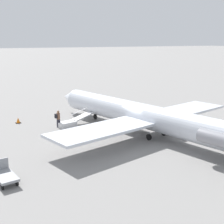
% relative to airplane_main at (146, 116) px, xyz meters
% --- Properties ---
extents(ground_plane, '(600.00, 600.00, 0.00)m').
position_rel_airplane_main_xyz_m(ground_plane, '(0.80, 0.20, -1.77)').
color(ground_plane, gray).
extents(airplane_main, '(26.29, 20.29, 5.92)m').
position_rel_airplane_main_xyz_m(airplane_main, '(0.00, 0.00, 0.00)').
color(airplane_main, silver).
rests_on(airplane_main, ground).
extents(boarding_stairs, '(1.98, 4.14, 1.54)m').
position_rel_airplane_main_xyz_m(boarding_stairs, '(6.05, 5.31, -1.41)').
color(boarding_stairs, silver).
rests_on(boarding_stairs, ground).
extents(passenger, '(0.40, 0.56, 1.74)m').
position_rel_airplane_main_xyz_m(passenger, '(6.07, 6.58, -0.77)').
color(passenger, '#23232D').
rests_on(passenger, ground).
extents(luggage_cart, '(2.35, 1.44, 1.22)m').
position_rel_airplane_main_xyz_m(luggage_cart, '(-4.42, 13.28, -1.31)').
color(luggage_cart, gray).
rests_on(luggage_cart, ground).
extents(traffic_cone_near_stairs, '(0.55, 0.55, 0.60)m').
position_rel_airplane_main_xyz_m(traffic_cone_near_stairs, '(9.58, 9.88, -1.49)').
color(traffic_cone_near_stairs, black).
rests_on(traffic_cone_near_stairs, ground).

